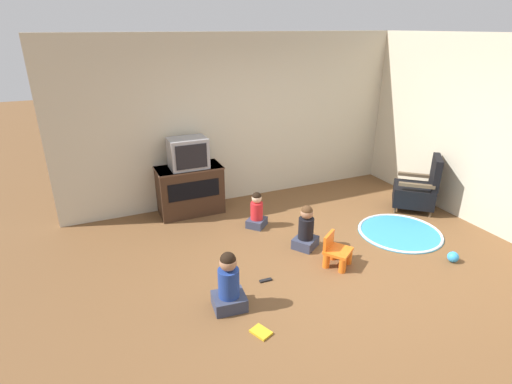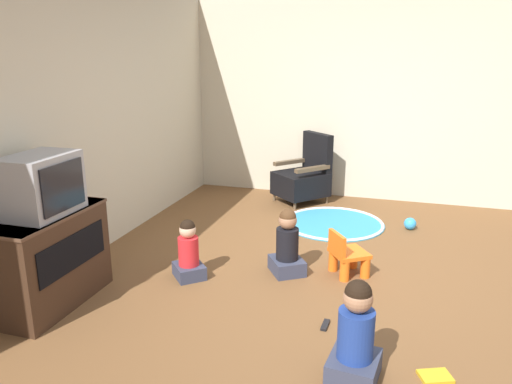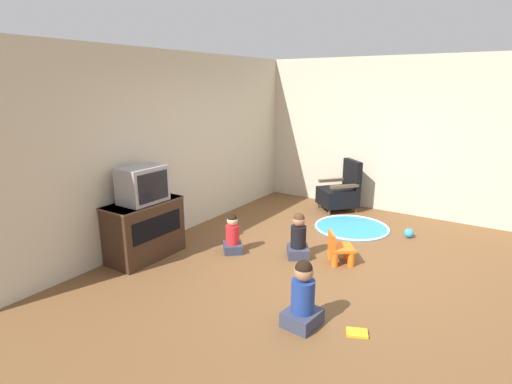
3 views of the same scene
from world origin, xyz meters
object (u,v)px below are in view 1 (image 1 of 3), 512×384
(black_armchair, at_px, (418,190))
(book, at_px, (261,332))
(child_watching_right, at_px, (229,284))
(remote_control, at_px, (266,280))
(child_watching_left, at_px, (257,212))
(tv_cabinet, at_px, (190,189))
(television, at_px, (188,153))
(child_watching_center, at_px, (306,230))
(toy_ball, at_px, (453,257))
(yellow_kid_chair, at_px, (336,253))

(black_armchair, relative_size, book, 3.90)
(black_armchair, xyz_separation_m, child_watching_right, (-3.62, -1.08, -0.05))
(black_armchair, xyz_separation_m, remote_control, (-3.07, -0.81, -0.33))
(black_armchair, xyz_separation_m, child_watching_left, (-2.60, 0.50, -0.10))
(tv_cabinet, relative_size, remote_control, 6.64)
(child_watching_right, relative_size, book, 2.86)
(remote_control, bearing_deg, television, -79.81)
(black_armchair, bearing_deg, tv_cabinet, -71.10)
(black_armchair, height_order, child_watching_center, black_armchair)
(television, relative_size, toy_ball, 4.12)
(yellow_kid_chair, bearing_deg, tv_cabinet, 84.23)
(tv_cabinet, xyz_separation_m, child_watching_left, (0.76, -0.87, -0.16))
(child_watching_left, relative_size, child_watching_right, 0.82)
(tv_cabinet, xyz_separation_m, child_watching_center, (1.12, -1.69, -0.13))
(television, distance_m, child_watching_center, 2.13)
(child_watching_left, relative_size, toy_ball, 3.96)
(black_armchair, relative_size, child_watching_right, 1.36)
(child_watching_right, xyz_separation_m, book, (0.15, -0.49, -0.28))
(television, distance_m, toy_ball, 3.92)
(television, distance_m, child_watching_left, 1.37)
(tv_cabinet, distance_m, yellow_kid_chair, 2.56)
(child_watching_left, bearing_deg, television, 90.17)
(black_armchair, bearing_deg, child_watching_center, -40.89)
(toy_ball, bearing_deg, television, 134.09)
(child_watching_center, xyz_separation_m, toy_ball, (1.53, -1.07, -0.20))
(black_armchair, relative_size, child_watching_center, 1.49)
(tv_cabinet, xyz_separation_m, child_watching_right, (-0.26, -2.45, -0.11))
(toy_ball, distance_m, book, 2.76)
(child_watching_center, bearing_deg, book, -168.24)
(tv_cabinet, distance_m, toy_ball, 3.84)
(black_armchair, distance_m, remote_control, 3.19)
(yellow_kid_chair, bearing_deg, remote_control, 142.68)
(yellow_kid_chair, distance_m, remote_control, 0.97)
(tv_cabinet, height_order, television, television)
(black_armchair, distance_m, toy_ball, 1.59)
(tv_cabinet, xyz_separation_m, television, (0.00, -0.03, 0.60))
(tv_cabinet, xyz_separation_m, black_armchair, (3.37, -1.37, -0.06))
(child_watching_center, relative_size, book, 2.62)
(child_watching_center, xyz_separation_m, remote_control, (-0.82, -0.50, -0.26))
(black_armchair, relative_size, toy_ball, 6.60)
(tv_cabinet, bearing_deg, child_watching_left, -48.65)
(television, height_order, black_armchair, television)
(tv_cabinet, distance_m, television, 0.60)
(child_watching_center, distance_m, remote_control, 0.99)
(child_watching_left, relative_size, remote_control, 3.62)
(yellow_kid_chair, bearing_deg, child_watching_center, 68.54)
(child_watching_right, height_order, remote_control, child_watching_right)
(child_watching_left, distance_m, child_watching_center, 0.89)
(child_watching_right, height_order, book, child_watching_right)
(remote_control, bearing_deg, black_armchair, -162.79)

